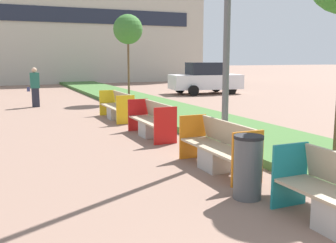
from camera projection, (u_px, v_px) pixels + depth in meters
planter_grass_strip at (189, 117)px, 13.73m from camera, size 2.80×120.00×0.18m
building_backdrop at (76, 25)px, 35.32m from camera, size 21.98×7.67×9.99m
bench_orange_frame at (218, 151)px, 7.58m from camera, size 0.65×2.07×0.94m
bench_red_frame at (152, 123)px, 10.78m from camera, size 0.65×2.11×0.94m
bench_yellow_frame at (117, 109)px, 13.84m from camera, size 0.65×2.27×0.94m
litter_bin at (248, 167)px, 6.01m from camera, size 0.45×0.45×0.99m
sapling_tree_far at (128, 30)px, 18.80m from camera, size 1.41×1.41×4.19m
pedestrian_walking at (35, 87)px, 17.16m from camera, size 0.53×0.24×1.73m
parked_car_distant at (206, 78)px, 23.37m from camera, size 4.40×2.32×1.86m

